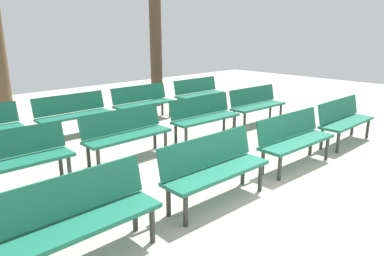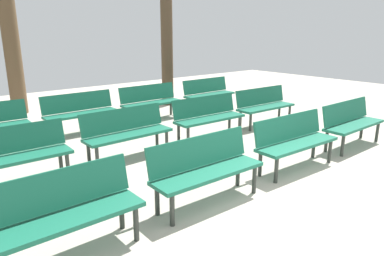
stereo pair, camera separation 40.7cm
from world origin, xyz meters
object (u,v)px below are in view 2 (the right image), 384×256
at_px(bench_r1_c0, 12,153).
at_px(bench_r1_c1, 127,130).
at_px(bench_r2_c3, 208,92).
at_px(tree_2, 167,45).
at_px(bench_r0_c3, 351,121).
at_px(bench_r2_c1, 80,110).
at_px(bench_r0_c2, 294,139).
at_px(bench_r0_c1, 205,166).
at_px(tree_0, 12,48).
at_px(bench_r1_c3, 264,104).
at_px(bench_r0_c0, 60,210).
at_px(bench_r1_c2, 208,115).
at_px(bench_r2_c2, 150,100).

distance_m(bench_r1_c0, bench_r1_c1, 1.89).
height_order(bench_r2_c3, tree_2, tree_2).
relative_size(bench_r0_c3, bench_r2_c1, 1.00).
xyz_separation_m(bench_r0_c2, tree_2, (1.49, 5.59, 1.29)).
height_order(bench_r0_c1, bench_r2_c3, same).
bearing_deg(bench_r0_c2, tree_0, 110.75).
distance_m(bench_r1_c3, tree_0, 6.72).
relative_size(bench_r0_c1, bench_r1_c0, 1.00).
bearing_deg(bench_r0_c3, bench_r0_c0, 179.32).
bearing_deg(tree_2, bench_r1_c2, -112.72).
bearing_deg(bench_r1_c0, bench_r2_c2, 30.18).
bearing_deg(bench_r0_c2, bench_r2_c1, 115.71).
bearing_deg(tree_2, bench_r0_c0, -133.71).
xyz_separation_m(bench_r0_c3, bench_r1_c3, (0.00, 2.16, 0.00)).
bearing_deg(bench_r2_c3, tree_0, 145.38).
relative_size(bench_r1_c0, bench_r1_c1, 1.00).
xyz_separation_m(bench_r0_c3, bench_r2_c2, (-1.85, 4.29, 0.00)).
bearing_deg(bench_r0_c0, bench_r1_c1, 47.80).
distance_m(bench_r2_c1, tree_0, 3.22).
bearing_deg(bench_r2_c1, bench_r0_c0, -115.23).
bearing_deg(bench_r1_c1, bench_r1_c2, -2.28).
bearing_deg(bench_r0_c3, bench_r0_c1, 179.34).
distance_m(bench_r0_c2, bench_r2_c1, 4.66).
bearing_deg(bench_r1_c0, tree_2, 33.99).
bearing_deg(bench_r0_c2, bench_r0_c1, -178.48).
distance_m(bench_r2_c1, bench_r2_c2, 1.85).
distance_m(bench_r0_c2, bench_r2_c2, 4.28).
height_order(bench_r0_c0, tree_2, tree_2).
bearing_deg(bench_r1_c1, bench_r1_c0, 179.80).
bearing_deg(bench_r1_c1, tree_0, 95.28).
xyz_separation_m(bench_r0_c0, bench_r1_c0, (0.07, 2.13, 0.00)).
bearing_deg(bench_r0_c0, bench_r2_c3, 36.18).
bearing_deg(bench_r1_c1, bench_r2_c1, 88.92).
distance_m(bench_r2_c2, tree_0, 3.97).
xyz_separation_m(bench_r0_c0, bench_r0_c3, (5.66, -0.07, 0.00)).
bearing_deg(bench_r2_c1, bench_r1_c1, -90.62).
xyz_separation_m(bench_r0_c0, bench_r1_c1, (1.95, 2.15, 0.00)).
distance_m(bench_r1_c0, tree_2, 6.37).
bearing_deg(bench_r2_c2, bench_r1_c0, -151.29).
bearing_deg(bench_r1_c2, bench_r2_c2, 93.38).
relative_size(bench_r0_c0, bench_r0_c3, 1.00).
bearing_deg(bench_r1_c2, bench_r0_c1, -130.57).
relative_size(bench_r2_c1, tree_2, 0.45).
bearing_deg(bench_r1_c3, tree_0, 132.07).
distance_m(bench_r0_c0, bench_r0_c3, 5.66).
distance_m(bench_r0_c2, tree_2, 5.93).
bearing_deg(tree_0, bench_r1_c3, -50.02).
height_order(bench_r0_c1, bench_r1_c2, same).
bearing_deg(bench_r0_c3, bench_r2_c1, 130.74).
bearing_deg(bench_r0_c1, bench_r2_c2, 67.07).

